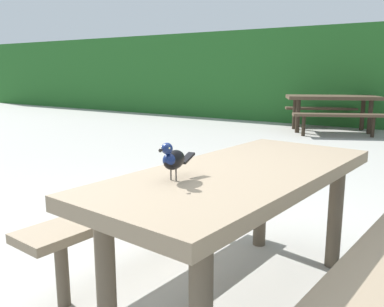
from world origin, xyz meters
name	(u,v)px	position (x,y,z in m)	size (l,w,h in m)	color
ground_plane	(161,294)	(0.00, 0.00, 0.00)	(60.00, 60.00, 0.00)	#A3A099
picnic_table_foreground	(241,202)	(0.39, 0.20, 0.56)	(1.83, 1.86, 0.74)	#84725B
bird_grackle	(173,159)	(0.23, -0.18, 0.84)	(0.08, 0.29, 0.18)	black
picnic_table_mid_left	(332,105)	(-0.89, 6.98, 0.56)	(2.27, 2.26, 0.74)	#473828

